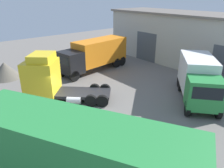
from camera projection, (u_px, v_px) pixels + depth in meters
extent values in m
plane|color=slate|center=(71.00, 108.00, 16.77)|extent=(60.00, 60.00, 0.00)
cube|color=#B7B2A3|center=(197.00, 41.00, 25.72)|extent=(23.40, 6.19, 5.84)
cube|color=#70665B|center=(201.00, 14.00, 24.54)|extent=(23.90, 6.69, 0.25)
cube|color=#4C5156|center=(146.00, 47.00, 28.00)|extent=(3.20, 0.08, 3.60)
cube|color=yellow|center=(42.00, 78.00, 17.58)|extent=(3.47, 3.46, 2.80)
cube|color=yellow|center=(42.00, 57.00, 16.92)|extent=(2.68, 2.66, 0.60)
cube|color=black|center=(27.00, 71.00, 17.43)|extent=(1.59, 1.50, 1.01)
cube|color=#232326|center=(84.00, 93.00, 17.88)|extent=(4.41, 4.51, 0.24)
cylinder|color=#B2B2B7|center=(74.00, 100.00, 17.05)|extent=(1.16, 1.19, 0.56)
cylinder|color=black|center=(32.00, 99.00, 17.14)|extent=(0.87, 0.90, 0.95)
cylinder|color=black|center=(42.00, 88.00, 19.16)|extent=(0.87, 0.90, 0.95)
cylinder|color=black|center=(91.00, 101.00, 16.86)|extent=(0.87, 0.90, 0.95)
cylinder|color=black|center=(95.00, 89.00, 18.89)|extent=(0.87, 0.90, 0.95)
cylinder|color=black|center=(102.00, 101.00, 16.81)|extent=(0.87, 0.90, 0.95)
cylinder|color=black|center=(105.00, 89.00, 18.84)|extent=(0.87, 0.90, 0.95)
cube|color=#28843D|center=(76.00, 150.00, 8.36)|extent=(9.52, 6.62, 2.50)
cylinder|color=black|center=(40.00, 155.00, 11.13)|extent=(1.06, 0.75, 1.04)
cylinder|color=black|center=(25.00, 150.00, 11.49)|extent=(1.06, 0.75, 1.04)
cube|color=#28843D|center=(204.00, 93.00, 15.41)|extent=(3.06, 3.00, 2.20)
cube|color=black|center=(208.00, 94.00, 14.42)|extent=(1.59, 1.37, 0.88)
cube|color=silver|center=(197.00, 72.00, 18.19)|extent=(4.81, 5.06, 2.62)
cylinder|color=black|center=(219.00, 111.00, 15.25)|extent=(0.91, 1.00, 1.05)
cylinder|color=black|center=(187.00, 109.00, 15.59)|extent=(0.91, 1.00, 1.05)
cylinder|color=black|center=(205.00, 87.00, 19.26)|extent=(0.91, 1.00, 1.05)
cylinder|color=black|center=(180.00, 85.00, 19.60)|extent=(0.91, 1.00, 1.05)
cylinder|color=black|center=(203.00, 83.00, 20.17)|extent=(0.91, 1.00, 1.05)
cylinder|color=black|center=(179.00, 81.00, 20.51)|extent=(0.91, 1.00, 1.05)
cube|color=black|center=(71.00, 62.00, 22.21)|extent=(2.61, 2.18, 2.20)
cube|color=black|center=(63.00, 61.00, 21.44)|extent=(2.01, 0.33, 0.88)
cube|color=orange|center=(100.00, 51.00, 24.82)|extent=(3.16, 6.64, 2.60)
cylinder|color=black|center=(74.00, 76.00, 21.67)|extent=(0.43, 1.12, 1.09)
cylinder|color=black|center=(62.00, 71.00, 23.00)|extent=(0.43, 1.12, 1.09)
cylinder|color=black|center=(116.00, 63.00, 25.83)|extent=(0.43, 1.12, 1.09)
cylinder|color=black|center=(104.00, 59.00, 27.16)|extent=(0.43, 1.12, 1.09)
cylinder|color=black|center=(122.00, 61.00, 26.50)|extent=(0.43, 1.12, 1.09)
cylinder|color=black|center=(109.00, 58.00, 27.83)|extent=(0.43, 1.12, 1.09)
cone|color=#565147|center=(5.00, 70.00, 22.46)|extent=(3.11, 3.11, 1.67)
cylinder|color=#33519E|center=(18.00, 121.00, 14.22)|extent=(0.58, 0.58, 0.88)
cube|color=black|center=(1.00, 121.00, 15.02)|extent=(0.40, 0.40, 0.04)
cone|color=orange|center=(0.00, 118.00, 14.93)|extent=(0.36, 0.36, 0.55)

